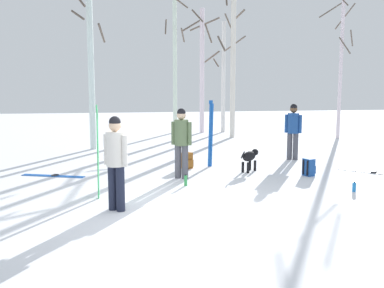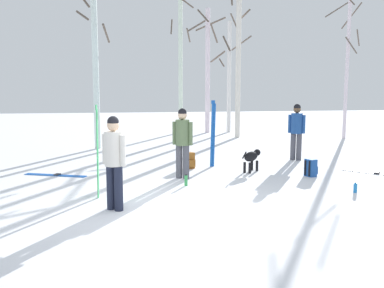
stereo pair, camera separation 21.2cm
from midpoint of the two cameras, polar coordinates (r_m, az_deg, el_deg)
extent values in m
plane|color=white|center=(7.82, -2.84, -8.89)|extent=(60.00, 60.00, 0.00)
cylinder|color=#4C4C56|center=(13.41, 12.49, -0.30)|extent=(0.16, 0.16, 0.82)
cylinder|color=#4C4C56|center=(13.38, 13.24, -0.35)|extent=(0.16, 0.16, 0.82)
cylinder|color=#1E478C|center=(13.32, 12.95, 2.74)|extent=(0.34, 0.34, 0.62)
sphere|color=brown|center=(13.29, 13.01, 4.55)|extent=(0.22, 0.22, 0.22)
sphere|color=black|center=(13.29, 13.02, 4.81)|extent=(0.21, 0.21, 0.21)
cylinder|color=#1E478C|center=(13.36, 12.07, 2.70)|extent=(0.10, 0.10, 0.56)
cylinder|color=#1E478C|center=(13.28, 13.84, 2.62)|extent=(0.10, 0.10, 0.56)
cylinder|color=#4C4C56|center=(10.37, -1.53, -2.43)|extent=(0.16, 0.16, 0.82)
cylinder|color=#4C4C56|center=(10.43, -2.46, -2.38)|extent=(0.16, 0.16, 0.82)
cylinder|color=#566B47|center=(10.30, -2.02, 1.54)|extent=(0.34, 0.34, 0.62)
sphere|color=beige|center=(10.26, -2.03, 3.87)|extent=(0.22, 0.22, 0.22)
sphere|color=black|center=(10.26, -2.03, 4.21)|extent=(0.21, 0.21, 0.21)
cylinder|color=#566B47|center=(10.23, -0.92, 1.39)|extent=(0.10, 0.10, 0.56)
cylinder|color=#566B47|center=(10.38, -3.10, 1.47)|extent=(0.10, 0.10, 0.56)
cylinder|color=#1E2338|center=(7.93, -11.34, -5.75)|extent=(0.16, 0.16, 0.82)
cylinder|color=#1E2338|center=(7.81, -10.34, -5.93)|extent=(0.16, 0.16, 0.82)
cylinder|color=silver|center=(7.73, -10.98, -0.65)|extent=(0.34, 0.34, 0.62)
sphere|color=beige|center=(7.68, -11.06, 2.45)|extent=(0.22, 0.22, 0.22)
sphere|color=black|center=(7.68, -11.07, 2.90)|extent=(0.21, 0.21, 0.21)
cylinder|color=silver|center=(7.87, -12.13, -0.68)|extent=(0.10, 0.10, 0.56)
cylinder|color=silver|center=(7.60, -9.77, -0.91)|extent=(0.10, 0.10, 0.56)
ellipsoid|color=black|center=(11.32, 7.12, -1.64)|extent=(0.58, 0.58, 0.26)
sphere|color=black|center=(11.60, 7.92, -1.10)|extent=(0.18, 0.18, 0.18)
ellipsoid|color=black|center=(11.66, 8.06, -1.15)|extent=(0.11, 0.11, 0.06)
cylinder|color=black|center=(11.00, 6.26, -1.47)|extent=(0.16, 0.16, 0.17)
cylinder|color=black|center=(11.57, 7.23, -2.79)|extent=(0.07, 0.07, 0.28)
cylinder|color=black|center=(11.50, 7.90, -2.87)|extent=(0.07, 0.07, 0.28)
cylinder|color=black|center=(11.23, 6.28, -3.09)|extent=(0.07, 0.07, 0.28)
cylinder|color=black|center=(11.16, 6.97, -3.18)|extent=(0.07, 0.07, 0.28)
cube|color=blue|center=(11.88, 1.88, 1.17)|extent=(0.12, 0.06, 1.77)
cube|color=blue|center=(11.81, 1.90, 5.63)|extent=(0.06, 0.04, 0.10)
cube|color=blue|center=(11.91, 2.13, 1.18)|extent=(0.12, 0.06, 1.77)
cube|color=blue|center=(11.85, 2.15, 5.63)|extent=(0.06, 0.04, 0.10)
cube|color=green|center=(8.72, -13.18, -1.35)|extent=(0.03, 0.20, 1.79)
cube|color=green|center=(8.63, -13.37, 4.78)|extent=(0.02, 0.06, 0.10)
cube|color=green|center=(8.78, -13.13, -1.29)|extent=(0.03, 0.20, 1.79)
cube|color=green|center=(8.69, -13.31, 4.80)|extent=(0.02, 0.06, 0.10)
cube|color=blue|center=(11.27, -18.73, -4.11)|extent=(1.57, 0.65, 0.02)
cube|color=#333338|center=(11.24, -18.51, -4.01)|extent=(0.13, 0.10, 0.03)
cube|color=blue|center=(11.35, -18.48, -4.01)|extent=(1.57, 0.65, 0.02)
cube|color=#333338|center=(11.32, -18.26, -3.91)|extent=(0.13, 0.10, 0.03)
cube|color=black|center=(12.02, 22.37, -3.57)|extent=(1.18, 1.30, 0.02)
cube|color=#333338|center=(12.00, 22.61, -3.48)|extent=(0.13, 0.13, 0.03)
cube|color=black|center=(12.11, 22.50, -3.49)|extent=(1.18, 1.30, 0.02)
cube|color=#333338|center=(12.09, 22.74, -3.40)|extent=(0.13, 0.13, 0.03)
cube|color=#1E4C99|center=(11.10, 14.81, -3.02)|extent=(0.28, 0.31, 0.44)
cube|color=#1E4C99|center=(11.20, 15.27, -3.28)|extent=(0.12, 0.20, 0.20)
cube|color=black|center=(10.97, 14.65, -3.13)|extent=(0.04, 0.04, 0.37)
cube|color=black|center=(11.07, 14.13, -3.02)|extent=(0.04, 0.04, 0.37)
cube|color=#99591E|center=(11.70, -1.18, -2.22)|extent=(0.33, 0.30, 0.44)
cube|color=#99591E|center=(11.61, -0.78, -2.62)|extent=(0.20, 0.15, 0.20)
cube|color=black|center=(11.74, -1.81, -2.18)|extent=(0.04, 0.04, 0.37)
cube|color=black|center=(11.83, -1.27, -2.11)|extent=(0.04, 0.04, 0.37)
cylinder|color=#1E72BF|center=(9.75, 20.30, -5.41)|extent=(0.08, 0.08, 0.21)
cylinder|color=black|center=(9.72, 20.33, -4.74)|extent=(0.05, 0.05, 0.02)
cylinder|color=green|center=(9.68, -1.48, -4.91)|extent=(0.07, 0.07, 0.24)
cylinder|color=black|center=(9.65, -1.48, -4.15)|extent=(0.05, 0.05, 0.02)
cylinder|color=silver|center=(15.68, -13.80, 11.38)|extent=(0.21, 0.21, 6.60)
cylinder|color=brown|center=(15.64, -15.44, 16.31)|extent=(0.52, 0.81, 0.45)
cylinder|color=brown|center=(15.65, -12.39, 14.29)|extent=(0.24, 0.86, 0.58)
cylinder|color=silver|center=(20.87, -2.61, 11.79)|extent=(0.21, 0.21, 7.46)
cylinder|color=brown|center=(20.86, -1.81, 18.39)|extent=(0.77, 0.57, 0.42)
cylinder|color=brown|center=(20.89, -1.54, 14.35)|extent=(0.32, 0.80, 0.58)
cylinder|color=brown|center=(21.03, -3.82, 15.40)|extent=(0.21, 0.89, 0.81)
cylinder|color=silver|center=(20.80, 1.05, 9.67)|extent=(0.22, 0.22, 5.91)
cylinder|color=brown|center=(21.73, 1.43, 15.75)|extent=(1.44, 0.62, 0.65)
cylinder|color=brown|center=(20.78, 1.93, 14.54)|extent=(0.51, 0.63, 0.81)
cylinder|color=brown|center=(21.16, 2.39, 11.58)|extent=(0.53, 1.13, 0.51)
cylinder|color=brown|center=(20.80, 0.42, 16.79)|extent=(0.50, 0.62, 0.67)
cylinder|color=brown|center=(21.41, -0.37, 15.57)|extent=(1.10, 0.94, 0.71)
cylinder|color=silver|center=(18.88, 5.18, 10.68)|extent=(0.23, 0.23, 6.46)
cylinder|color=brown|center=(18.79, 3.62, 13.29)|extent=(0.14, 1.11, 0.77)
cylinder|color=brown|center=(19.37, 5.85, 16.66)|extent=(0.52, 0.60, 0.54)
cylinder|color=silver|center=(21.06, 3.93, 8.87)|extent=(0.20, 0.20, 5.35)
cylinder|color=brown|center=(21.61, 5.54, 13.26)|extent=(0.67, 1.38, 0.61)
cylinder|color=brown|center=(20.97, 2.94, 10.83)|extent=(0.12, 0.80, 0.45)
cylinder|color=brown|center=(21.06, 4.72, 15.75)|extent=(0.61, 0.49, 0.88)
cylinder|color=silver|center=(19.52, 19.00, 9.96)|extent=(0.15, 0.15, 6.29)
cylinder|color=brown|center=(19.55, 20.29, 13.14)|extent=(0.52, 0.67, 0.61)
cylinder|color=brown|center=(20.27, 17.94, 16.78)|extent=(1.36, 0.40, 0.82)
cylinder|color=brown|center=(20.10, 19.50, 15.81)|extent=(0.66, 0.57, 1.06)
cylinder|color=brown|center=(19.34, 19.48, 12.32)|extent=(0.57, 0.06, 0.70)
camera|label=1|loc=(0.11, -90.66, -0.09)|focal=39.86mm
camera|label=2|loc=(0.11, 89.34, 0.09)|focal=39.86mm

